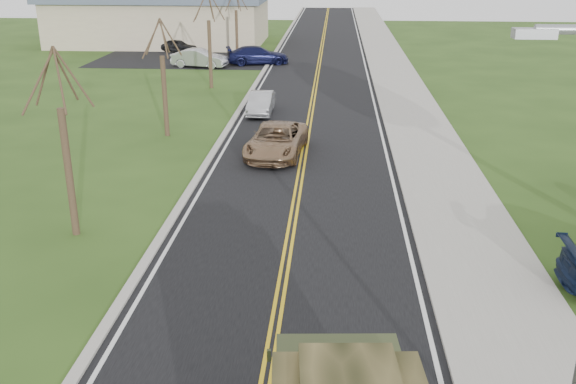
# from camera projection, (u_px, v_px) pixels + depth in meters

# --- Properties ---
(road) EXTENTS (8.00, 120.00, 0.01)m
(road) POSITION_uv_depth(u_px,v_px,m) (317.00, 73.00, 48.51)
(road) COLOR black
(road) RESTS_ON ground
(curb_right) EXTENTS (0.30, 120.00, 0.12)m
(curb_right) POSITION_uv_depth(u_px,v_px,m) (373.00, 73.00, 48.21)
(curb_right) COLOR #9E998E
(curb_right) RESTS_ON ground
(sidewalk_right) EXTENTS (3.20, 120.00, 0.10)m
(sidewalk_right) POSITION_uv_depth(u_px,v_px,m) (396.00, 74.00, 48.09)
(sidewalk_right) COLOR #9E998E
(sidewalk_right) RESTS_ON ground
(curb_left) EXTENTS (0.30, 120.00, 0.10)m
(curb_left) POSITION_uv_depth(u_px,v_px,m) (263.00, 72.00, 48.78)
(curb_left) COLOR #9E998E
(curb_left) RESTS_ON ground
(bare_tree_a) EXTENTS (1.93, 2.26, 6.08)m
(bare_tree_a) POSITION_uv_depth(u_px,v_px,m) (67.00, 157.00, 20.06)
(bare_tree_a) COLOR #38281C
(bare_tree_a) RESTS_ON ground
(bare_tree_b) EXTENTS (1.83, 2.14, 5.73)m
(bare_tree_b) POSITION_uv_depth(u_px,v_px,m) (164.00, 87.00, 31.32)
(bare_tree_b) COLOR #38281C
(bare_tree_b) RESTS_ON ground
(bare_tree_c) EXTENTS (2.04, 2.39, 6.42)m
(bare_tree_c) POSITION_uv_depth(u_px,v_px,m) (210.00, 46.00, 42.41)
(bare_tree_c) COLOR #38281C
(bare_tree_c) RESTS_ON ground
(bare_tree_d) EXTENTS (1.88, 2.20, 5.91)m
(bare_tree_d) POSITION_uv_depth(u_px,v_px,m) (237.00, 29.00, 53.69)
(bare_tree_d) COLOR #38281C
(bare_tree_d) RESTS_ON ground
(commercial_building) EXTENTS (25.50, 21.50, 5.65)m
(commercial_building) POSITION_uv_depth(u_px,v_px,m) (162.00, 16.00, 63.56)
(commercial_building) COLOR tan
(commercial_building) RESTS_ON ground
(suv_champagne) EXTENTS (2.80, 5.22, 1.39)m
(suv_champagne) POSITION_uv_depth(u_px,v_px,m) (276.00, 140.00, 28.86)
(suv_champagne) COLOR #8C6C4F
(suv_champagne) RESTS_ON ground
(sedan_silver) EXTENTS (1.30, 3.69, 1.22)m
(sedan_silver) POSITION_uv_depth(u_px,v_px,m) (261.00, 103.00, 36.33)
(sedan_silver) COLOR #A9AAAE
(sedan_silver) RESTS_ON ground
(lot_car_dark) EXTENTS (3.73, 2.59, 1.18)m
(lot_car_dark) POSITION_uv_depth(u_px,v_px,m) (179.00, 46.00, 58.52)
(lot_car_dark) COLOR black
(lot_car_dark) RESTS_ON ground
(lot_car_silver) EXTENTS (4.61, 2.27, 1.45)m
(lot_car_silver) POSITION_uv_depth(u_px,v_px,m) (199.00, 58.00, 50.76)
(lot_car_silver) COLOR #B1B0B6
(lot_car_silver) RESTS_ON ground
(lot_car_navy) EXTENTS (5.37, 3.17, 1.46)m
(lot_car_navy) POSITION_uv_depth(u_px,v_px,m) (258.00, 55.00, 52.16)
(lot_car_navy) COLOR #0E1034
(lot_car_navy) RESTS_ON ground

